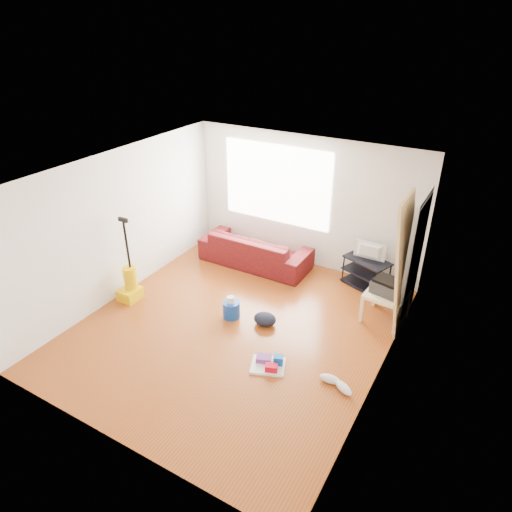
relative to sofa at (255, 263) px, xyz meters
The scene contains 13 objects.
room 2.34m from the sofa, 65.34° to the right, with size 4.51×5.01×2.51m.
sofa is the anchor object (origin of this frame).
tv_stand 2.16m from the sofa, ahead, with size 0.89×0.70×0.54m.
tv 2.25m from the sofa, ahead, with size 0.55×0.07×0.32m, color black.
side_table 2.79m from the sofa, 11.59° to the right, with size 0.65×0.65×0.50m.
printer 2.83m from the sofa, 11.59° to the right, with size 0.52×0.44×0.24m.
bucket 1.81m from the sofa, 72.40° to the right, with size 0.28×0.28×0.28m, color navy.
toilet_paper 1.83m from the sofa, 72.54° to the right, with size 0.12×0.12×0.11m, color silver.
cleaning_tray 2.97m from the sofa, 56.26° to the right, with size 0.57×0.52×0.17m.
backpack 1.98m from the sofa, 55.62° to the right, with size 0.36×0.29×0.20m, color black.
sneakers 3.52m from the sofa, 42.25° to the right, with size 0.52×0.27×0.12m.
vacuum 2.48m from the sofa, 120.33° to the right, with size 0.31×0.36×1.49m.
door_panel 2.94m from the sofa, 11.13° to the right, with size 0.04×0.85×2.12m, color #9A7E46.
Camera 1 is at (3.17, -4.84, 4.39)m, focal length 32.00 mm.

